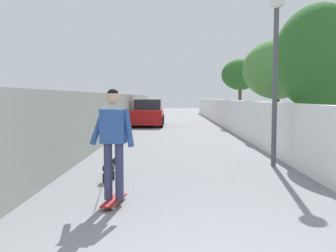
{
  "coord_description": "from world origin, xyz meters",
  "views": [
    {
      "loc": [
        -2.9,
        0.27,
        1.67
      ],
      "look_at": [
        5.85,
        0.35,
        1.0
      ],
      "focal_mm": 40.26,
      "sensor_mm": 36.0,
      "label": 1
    }
  ],
  "objects": [
    {
      "name": "wall_left",
      "position": [
        12.0,
        2.77,
        0.91
      ],
      "size": [
        48.0,
        0.3,
        1.81
      ],
      "primitive_type": "cube",
      "color": "#999E93",
      "rests_on": "ground"
    },
    {
      "name": "lamp_post",
      "position": [
        6.2,
        -2.22,
        2.84
      ],
      "size": [
        0.36,
        0.36,
        4.12
      ],
      "color": "#4C4C51",
      "rests_on": "ground"
    },
    {
      "name": "tree_right_near",
      "position": [
        13.0,
        -4.16,
        2.82
      ],
      "size": [
        2.87,
        2.87,
        4.07
      ],
      "color": "#473523",
      "rests_on": "ground"
    },
    {
      "name": "car_near",
      "position": [
        19.03,
        1.62,
        0.71
      ],
      "size": [
        3.97,
        1.8,
        1.54
      ],
      "color": "#B71414",
      "rests_on": "ground"
    },
    {
      "name": "ground_plane",
      "position": [
        14.0,
        0.0,
        0.0
      ],
      "size": [
        80.0,
        80.0,
        0.0
      ],
      "primitive_type": "plane",
      "color": "gray"
    },
    {
      "name": "tree_right_far",
      "position": [
        19.0,
        -3.71,
        2.95
      ],
      "size": [
        2.16,
        2.16,
        3.86
      ],
      "color": "brown",
      "rests_on": "ground"
    },
    {
      "name": "fence_right",
      "position": [
        12.0,
        -2.77,
        0.76
      ],
      "size": [
        48.0,
        0.3,
        1.52
      ],
      "primitive_type": "cube",
      "color": "white",
      "rests_on": "ground"
    },
    {
      "name": "person_skateboarder",
      "position": [
        2.85,
        1.16,
        1.09
      ],
      "size": [
        0.27,
        0.72,
        1.72
      ],
      "color": "#333859",
      "rests_on": "skateboard"
    },
    {
      "name": "tree_right_mid",
      "position": [
        7.5,
        -3.79,
        2.75
      ],
      "size": [
        2.47,
        2.47,
        4.21
      ],
      "color": "#473523",
      "rests_on": "ground"
    },
    {
      "name": "skateboard",
      "position": [
        2.85,
        1.16,
        0.07
      ],
      "size": [
        0.82,
        0.31,
        0.08
      ],
      "color": "maroon",
      "rests_on": "ground"
    },
    {
      "name": "dog",
      "position": [
        4.51,
        1.51,
        0.27
      ],
      "size": [
        1.98,
        0.5,
        1.06
      ],
      "color": "black",
      "rests_on": "ground"
    }
  ]
}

